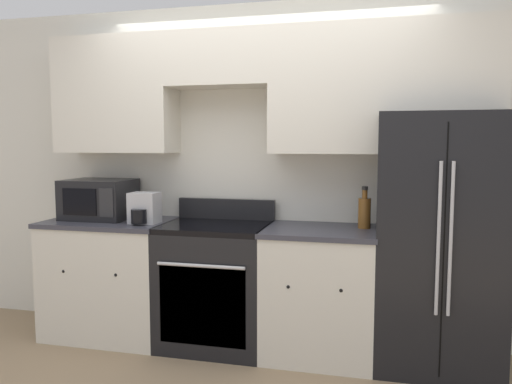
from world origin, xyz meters
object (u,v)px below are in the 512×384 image
microwave (99,199)px  refrigerator (437,242)px  bottle (364,212)px  oven_range (216,284)px

microwave → refrigerator: bearing=-0.5°
microwave → bottle: (2.07, 0.04, -0.04)m
oven_range → refrigerator: 1.62m
refrigerator → microwave: size_ratio=3.33×
oven_range → refrigerator: size_ratio=0.63×
refrigerator → microwave: refrigerator is taller
oven_range → refrigerator: bearing=1.2°
refrigerator → bottle: refrigerator is taller
oven_range → microwave: 1.17m
oven_range → refrigerator: refrigerator is taller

